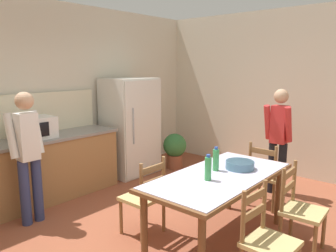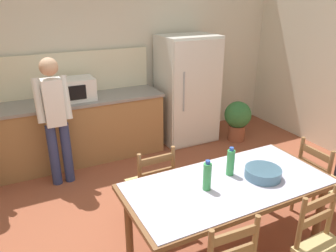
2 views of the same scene
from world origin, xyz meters
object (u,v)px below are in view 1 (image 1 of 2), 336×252
Objects in this scene: microwave at (35,128)px; chair_side_near_right at (300,210)px; bottle_off_centre at (216,160)px; chair_side_far_left at (145,197)px; bottle_near_centre at (208,168)px; person_at_counter at (28,151)px; serving_bowl at (240,164)px; potted_plant at (175,148)px; chair_head_end at (266,176)px; person_by_table at (279,136)px; refrigerator at (131,126)px; chair_side_near_left at (267,241)px; dining_table at (219,182)px.

microwave is 0.55× the size of chair_side_near_right.
bottle_off_centre reaches higher than chair_side_far_left.
bottle_near_centre is 0.34m from bottle_off_centre.
bottle_near_centre is at bearing 128.59° from chair_side_near_right.
chair_side_near_right is at bearing -150.39° from person_at_counter.
serving_bowl is 0.48× the size of potted_plant.
potted_plant is (1.31, 2.79, -0.06)m from chair_side_near_right.
chair_head_end is (1.12, -0.10, -0.45)m from bottle_off_centre.
person_at_counter is (-0.71, 1.26, 0.47)m from chair_side_far_left.
microwave is 0.31× the size of person_by_table.
refrigerator is at bearing 76.75° from chair_side_near_right.
chair_side_near_left is 2.36m from person_by_table.
bottle_near_centre is at bearing -78.03° from microwave.
person_by_table is at bearing -81.34° from chair_head_end.
chair_side_near_right is (0.82, 0.01, 0.00)m from chair_side_near_left.
chair_side_near_right is at bearing 30.91° from person_by_table.
microwave is at bearing 107.02° from chair_side_near_right.
bottle_near_centre is at bearing 173.56° from serving_bowl.
refrigerator is 0.93× the size of dining_table.
serving_bowl is (0.23, -0.17, -0.07)m from bottle_off_centre.
chair_side_near_left is (0.36, -3.24, -0.64)m from microwave.
person_at_counter is at bearing -178.57° from potted_plant.
person_by_table reaches higher than dining_table.
chair_side_near_right is (0.42, -0.73, -0.24)m from dining_table.
chair_side_near_right is 3.08m from potted_plant.
serving_bowl is (0.32, -0.06, 0.14)m from dining_table.
refrigerator is 3.54m from chair_side_near_left.
microwave is 2.57m from bottle_near_centre.
chair_side_far_left and chair_head_end have the same top height.
dining_table is 0.87m from chair_side_near_left.
person_at_counter is at bearing -125.36° from microwave.
potted_plant is at bearing 46.58° from bottle_near_centre.
refrigerator is 1.77m from microwave.
microwave is (-1.76, 0.02, 0.22)m from refrigerator.
chair_head_end is at bearing 27.56° from chair_side_near_left.
refrigerator is 2.57× the size of potted_plant.
bottle_off_centre is (0.32, 0.11, 0.00)m from bottle_near_centre.
potted_plant is at bearing -13.45° from chair_head_end.
chair_head_end is 0.57× the size of person_by_table.
bottle_off_centre reaches higher than dining_table.
chair_side_near_right is at bearing 3.21° from chair_side_near_left.
serving_bowl is 2.51m from person_at_counter.
potted_plant is (2.13, 2.79, -0.06)m from chair_side_near_left.
chair_side_far_left reaches higher than serving_bowl.
refrigerator is 3.30m from chair_side_near_right.
bottle_off_centre is at bearing 62.42° from chair_side_near_left.
dining_table is 2.70m from potted_plant.
person_at_counter is (-1.45, 2.05, 0.09)m from serving_bowl.
chair_side_near_right is at bearing -115.12° from potted_plant.
person_at_counter reaches higher than chair_head_end.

